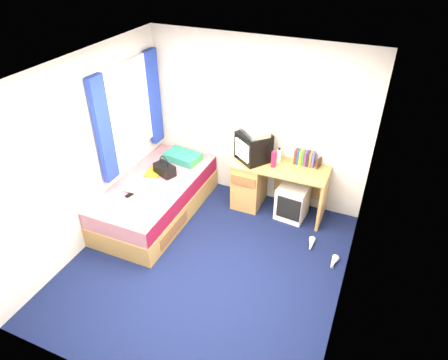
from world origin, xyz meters
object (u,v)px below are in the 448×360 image
at_px(pink_water_bottle, 274,160).
at_px(white_heels, 322,253).
at_px(aerosol_can, 279,156).
at_px(water_bottle, 132,191).
at_px(bed, 157,198).
at_px(magazine, 154,172).
at_px(vcr, 254,131).
at_px(handbag, 165,169).
at_px(desk, 261,182).
at_px(remote_control, 131,194).
at_px(picture_frame, 319,163).
at_px(crt_tv, 253,147).
at_px(colour_swatch_fan, 140,207).
at_px(towel, 150,195).
at_px(pillow, 183,157).
at_px(storage_cube, 292,202).

distance_m(pink_water_bottle, white_heels, 1.38).
distance_m(aerosol_can, water_bottle, 2.05).
bearing_deg(water_bottle, bed, 69.08).
bearing_deg(magazine, white_heels, -3.27).
relative_size(vcr, handbag, 1.13).
bearing_deg(desk, remote_control, -140.83).
bearing_deg(picture_frame, vcr, -157.25).
bearing_deg(crt_tv, bed, -110.11).
height_order(bed, water_bottle, water_bottle).
relative_size(vcr, water_bottle, 2.00).
distance_m(handbag, magazine, 0.19).
bearing_deg(desk, colour_swatch_fan, -130.57).
bearing_deg(crt_tv, handbag, -118.13).
distance_m(crt_tv, towel, 1.55).
bearing_deg(desk, white_heels, -33.61).
bearing_deg(towel, colour_swatch_fan, -91.11).
height_order(vcr, picture_frame, vcr).
bearing_deg(pink_water_bottle, picture_frame, 21.25).
distance_m(bed, vcr, 1.68).
bearing_deg(vcr, desk, 41.48).
xyz_separation_m(pink_water_bottle, colour_swatch_fan, (-1.33, -1.29, -0.31)).
height_order(bed, handbag, handbag).
bearing_deg(white_heels, pink_water_bottle, 144.31).
bearing_deg(towel, vcr, 48.05).
distance_m(desk, pink_water_bottle, 0.49).
height_order(pink_water_bottle, white_heels, pink_water_bottle).
xyz_separation_m(magazine, remote_control, (0.01, -0.59, 0.00)).
bearing_deg(water_bottle, pillow, 78.53).
bearing_deg(remote_control, water_bottle, 104.15).
height_order(storage_cube, crt_tv, crt_tv).
height_order(crt_tv, handbag, crt_tv).
xyz_separation_m(storage_cube, white_heels, (0.58, -0.64, -0.21)).
bearing_deg(pillow, white_heels, -15.11).
bearing_deg(bed, desk, 30.83).
bearing_deg(crt_tv, storage_cube, 29.28).
relative_size(handbag, colour_swatch_fan, 1.62).
distance_m(picture_frame, white_heels, 1.22).
bearing_deg(colour_swatch_fan, crt_tv, 53.17).
relative_size(picture_frame, colour_swatch_fan, 0.64).
distance_m(storage_cube, remote_control, 2.24).
distance_m(pillow, desk, 1.24).
distance_m(crt_tv, remote_control, 1.78).
relative_size(vcr, pink_water_bottle, 1.81).
bearing_deg(handbag, vcr, 47.87).
distance_m(storage_cube, pink_water_bottle, 0.69).
relative_size(pink_water_bottle, towel, 0.71).
bearing_deg(vcr, picture_frame, 52.77).
distance_m(handbag, white_heels, 2.43).
bearing_deg(vcr, aerosol_can, 54.87).
distance_m(pillow, white_heels, 2.45).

